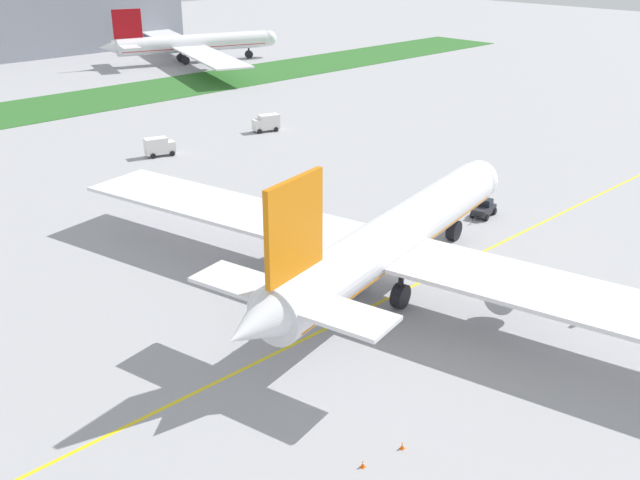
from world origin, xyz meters
TOP-DOWN VIEW (x-y plane):
  - ground_plane at (0.00, 0.00)m, footprint 600.00×600.00m
  - apron_taxi_line at (0.00, -3.22)m, footprint 280.00×0.36m
  - grass_median_strip at (0.00, 105.75)m, footprint 320.00×24.00m
  - airliner_foreground at (-3.63, -2.00)m, footprint 50.09×80.04m
  - pushback_tug at (21.99, 3.55)m, footprint 5.88×3.07m
  - ground_crew_wingwalker_port at (4.49, -19.66)m, footprint 0.54×0.40m
  - traffic_cone_near_nose at (-25.72, -18.95)m, footprint 0.36×0.36m
  - traffic_cone_port_wing at (10.99, -21.14)m, footprint 0.36×0.36m
  - traffic_cone_starboard_wing at (-22.17, -19.60)m, footprint 0.36×0.36m
  - service_truck_baggage_loader at (29.58, 57.69)m, footprint 5.42×3.63m
  - service_truck_fuel_bowser at (6.00, 57.62)m, footprint 5.32×3.45m
  - parked_airliner_far_right at (64.35, 132.77)m, footprint 50.40×82.50m
  - terminal_building at (37.20, 177.86)m, footprint 96.10×20.00m

SIDE VIEW (x-z plane):
  - ground_plane at x=0.00m, z-range 0.00..0.00m
  - apron_taxi_line at x=0.00m, z-range 0.00..0.01m
  - grass_median_strip at x=0.00m, z-range 0.00..0.10m
  - traffic_cone_near_nose at x=-25.72m, z-range -0.01..0.57m
  - traffic_cone_port_wing at x=10.99m, z-range -0.01..0.57m
  - traffic_cone_starboard_wing at x=-22.17m, z-range -0.01..0.57m
  - pushback_tug at x=21.99m, z-range -0.10..2.11m
  - ground_crew_wingwalker_port at x=4.49m, z-range 0.18..1.85m
  - service_truck_fuel_bowser at x=6.00m, z-range 0.09..3.27m
  - service_truck_baggage_loader at x=29.58m, z-range 0.11..3.26m
  - parked_airliner_far_right at x=64.35m, z-range -2.50..13.05m
  - airliner_foreground at x=-3.63m, z-range -2.73..14.29m
  - terminal_building at x=37.20m, z-range 0.00..18.00m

